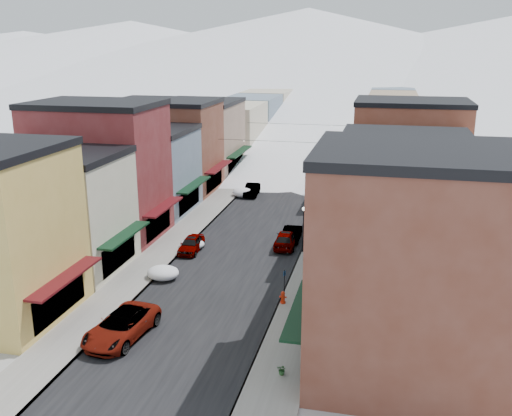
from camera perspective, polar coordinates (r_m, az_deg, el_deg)
The scene contains 39 objects.
ground at distance 33.22m, azimuth -9.90°, elevation -15.79°, with size 600.00×600.00×0.00m, color gray.
road at distance 88.30m, azimuth 5.15°, elevation 4.78°, with size 10.00×160.00×0.01m, color black.
sidewalk_left at distance 89.39m, azimuth 0.94°, elevation 5.03°, with size 3.20×160.00×0.15m, color gray.
sidewalk_right at distance 87.67m, azimuth 9.44°, elevation 4.59°, with size 3.20×160.00×0.15m, color gray.
curb_left at distance 89.08m, azimuth 1.92°, elevation 4.98°, with size 0.10×160.00×0.15m, color slate.
curb_right at distance 87.77m, azimuth 8.42°, elevation 4.65°, with size 0.10×160.00×0.15m, color slate.
bldg_l_cream at distance 47.32m, azimuth -19.21°, elevation -0.28°, with size 11.30×8.20×9.50m.
bldg_l_brick_near at distance 53.89m, azimuth -15.39°, elevation 3.64°, with size 12.30×8.20×12.50m.
bldg_l_grayblue at distance 61.49m, azimuth -11.17°, elevation 3.76°, with size 11.30×9.20×9.00m.
bldg_l_brick_far at distance 69.81m, azimuth -9.00°, elevation 6.18°, with size 13.30×9.20×11.00m.
bldg_l_tan at distance 78.81m, azimuth -5.61°, elevation 7.07°, with size 11.30×11.20×10.00m.
bldg_r_brick_near at distance 30.97m, azimuth 16.05°, elevation -5.69°, with size 12.30×9.20×12.50m.
bldg_r_green at distance 39.90m, azimuth 14.59°, elevation -2.90°, with size 11.30×9.20×9.50m.
bldg_r_blue at distance 48.38m, azimuth 14.42°, elevation 1.09°, with size 11.30×9.20×10.50m.
bldg_r_cream at distance 57.31m, azimuth 14.72°, elevation 2.63°, with size 12.30×9.20×9.00m.
bldg_r_brick_far at distance 65.88m, azimuth 15.06°, elevation 5.45°, with size 13.30×9.20×11.50m.
bldg_r_tan at distance 75.87m, azimuth 14.04°, elevation 6.12°, with size 11.30×11.20×9.50m.
distant_blocks at distance 110.21m, azimuth 6.87°, elevation 9.12°, with size 34.00×55.00×8.00m.
mountain_ridge at distance 304.55m, azimuth 7.32°, elevation 15.56°, with size 670.00×340.00×34.00m.
overhead_cables at distance 75.03m, azimuth 3.93°, elevation 7.57°, with size 16.40×15.04×0.04m.
car_white_suv at distance 36.50m, azimuth -13.31°, elevation -11.40°, with size 2.71×5.88×1.63m, color silver.
car_silver_sedan at distance 49.73m, azimuth -6.50°, elevation -3.61°, with size 1.61×4.00×1.36m, color #919399.
car_dark_hatch at distance 67.40m, azimuth -0.41°, elevation 1.83°, with size 1.47×4.21×1.39m, color black.
car_silver_wagon at distance 80.78m, azimuth 1.60°, elevation 4.36°, with size 2.33×5.74×1.66m, color #A6A9AF.
car_green_sedan at distance 52.40m, azimuth 3.64°, elevation -2.48°, with size 1.45×4.15×1.37m, color black.
car_gray_suv at distance 50.52m, azimuth 3.01°, elevation -3.09°, with size 1.82×4.52×1.54m, color gray.
car_black_sedan at distance 70.15m, azimuth 6.50°, elevation 2.39°, with size 2.22×5.47×1.59m, color black.
car_lane_silver at distance 88.36m, azimuth 4.78°, elevation 5.24°, with size 1.58×3.92×1.34m, color #A2A5AB.
car_lane_white at distance 101.72m, azimuth 6.80°, elevation 6.74°, with size 2.84×6.16×1.71m, color silver.
fire_hydrant at distance 39.82m, azimuth 2.71°, elevation -8.95°, with size 0.51×0.38×0.87m.
parking_sign at distance 40.62m, azimuth 2.86°, elevation -7.26°, with size 0.12×0.25×1.96m.
trash_can at distance 50.47m, azimuth 5.16°, elevation -3.32°, with size 0.56×0.56×0.96m.
streetlamp_near at distance 48.63m, azimuth 4.79°, elevation -1.56°, with size 0.33×0.33×3.97m.
streetlamp_far at distance 82.33m, azimuth 8.66°, elevation 5.71°, with size 0.33×0.33×4.00m.
planter_near at distance 32.09m, azimuth 2.63°, elevation -15.87°, with size 0.52×0.45×0.58m, color #275829.
planter_far at distance 35.86m, azimuth 3.18°, elevation -12.20°, with size 0.31×0.31×0.55m, color #335828.
snow_pile_near at distance 44.52m, azimuth -9.22°, elevation -6.40°, with size 2.49×2.73×1.05m.
snow_pile_mid at distance 50.50m, azimuth -6.33°, elevation -3.58°, with size 2.16×2.53×0.92m.
snow_pile_far at distance 66.86m, azimuth -1.23°, elevation 1.56°, with size 2.62×2.81×1.11m.
Camera 1 is at (11.54, -25.77, 17.51)m, focal length 40.00 mm.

